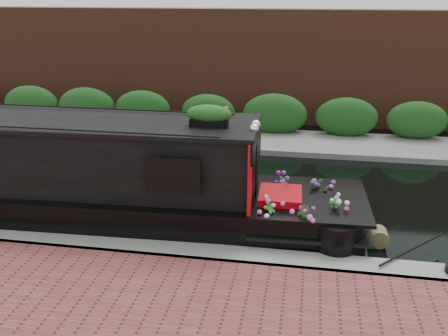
# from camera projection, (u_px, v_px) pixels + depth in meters

# --- Properties ---
(ground) EXTENTS (80.00, 80.00, 0.00)m
(ground) POSITION_uv_depth(u_px,v_px,m) (171.00, 189.00, 12.37)
(ground) COLOR black
(ground) RESTS_ON ground
(near_bank_coping) EXTENTS (40.00, 0.60, 0.50)m
(near_bank_coping) POSITION_uv_depth(u_px,v_px,m) (123.00, 256.00, 9.31)
(near_bank_coping) COLOR gray
(near_bank_coping) RESTS_ON ground
(far_bank_path) EXTENTS (40.00, 2.40, 0.34)m
(far_bank_path) POSITION_uv_depth(u_px,v_px,m) (206.00, 141.00, 16.25)
(far_bank_path) COLOR slate
(far_bank_path) RESTS_ON ground
(far_hedge) EXTENTS (40.00, 1.10, 2.80)m
(far_hedge) POSITION_uv_depth(u_px,v_px,m) (211.00, 133.00, 17.09)
(far_hedge) COLOR #194417
(far_hedge) RESTS_ON ground
(far_brick_wall) EXTENTS (40.00, 1.00, 8.00)m
(far_brick_wall) POSITION_uv_depth(u_px,v_px,m) (222.00, 118.00, 19.03)
(far_brick_wall) COLOR brown
(far_brick_wall) RESTS_ON ground
(narrowboat) EXTENTS (12.38, 2.59, 2.88)m
(narrowboat) POSITION_uv_depth(u_px,v_px,m) (53.00, 182.00, 10.49)
(narrowboat) COLOR black
(narrowboat) RESTS_ON ground
(rope_fender) EXTENTS (0.36, 0.37, 0.36)m
(rope_fender) POSITION_uv_depth(u_px,v_px,m) (379.00, 237.00, 9.64)
(rope_fender) COLOR brown
(rope_fender) RESTS_ON ground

